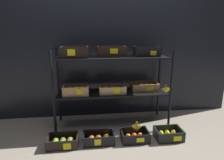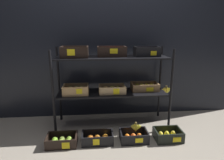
% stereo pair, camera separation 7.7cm
% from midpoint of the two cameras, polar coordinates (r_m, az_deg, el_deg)
% --- Properties ---
extents(ground_plane, '(10.00, 10.00, 0.00)m').
position_cam_midpoint_polar(ground_plane, '(2.86, -0.79, -12.77)').
color(ground_plane, gray).
extents(storefront_wall, '(3.89, 0.12, 1.94)m').
position_cam_midpoint_polar(storefront_wall, '(2.98, -1.73, 7.93)').
color(storefront_wall, black).
rests_on(storefront_wall, ground_plane).
extents(display_rack, '(1.63, 0.47, 1.10)m').
position_cam_midpoint_polar(display_rack, '(2.61, -1.00, 1.51)').
color(display_rack, black).
rests_on(display_rack, ground_plane).
extents(crate_ground_apple_green, '(0.35, 0.24, 0.12)m').
position_cam_midpoint_polar(crate_ground_apple_green, '(2.44, -15.08, -17.05)').
color(crate_ground_apple_green, black).
rests_on(crate_ground_apple_green, ground_plane).
extents(crate_ground_orange, '(0.37, 0.21, 0.12)m').
position_cam_midpoint_polar(crate_ground_orange, '(2.43, -4.84, -16.80)').
color(crate_ground_orange, black).
rests_on(crate_ground_orange, ground_plane).
extents(crate_ground_tangerine, '(0.33, 0.24, 0.12)m').
position_cam_midpoint_polar(crate_ground_tangerine, '(2.48, 5.75, -16.16)').
color(crate_ground_tangerine, black).
rests_on(crate_ground_tangerine, ground_plane).
extents(crate_ground_lemon, '(0.32, 0.24, 0.13)m').
position_cam_midpoint_polar(crate_ground_lemon, '(2.58, 15.31, -15.19)').
color(crate_ground_lemon, black).
rests_on(crate_ground_lemon, ground_plane).
extents(banana_bunch_loose, '(0.14, 0.04, 0.12)m').
position_cam_midpoint_polar(banana_bunch_loose, '(2.42, 6.33, -13.56)').
color(banana_bunch_loose, brown).
rests_on(banana_bunch_loose, crate_ground_tangerine).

